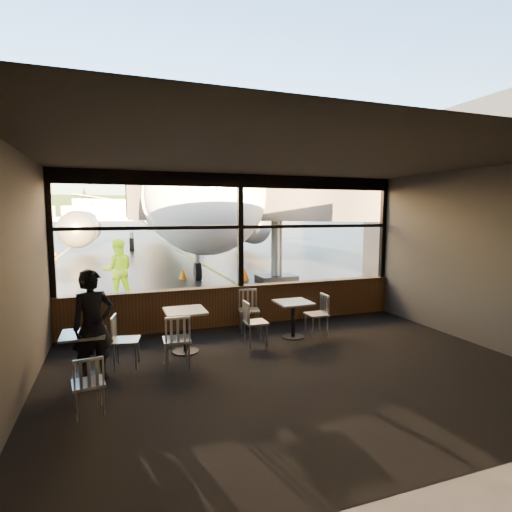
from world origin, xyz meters
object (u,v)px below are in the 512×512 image
cone_wing (53,251)px  airliner (167,165)px  jet_bridge (286,223)px  chair_near_w (256,323)px  chair_left_s (88,384)px  passenger (93,326)px  chair_mid_w (126,341)px  cafe_table_left (84,355)px  cafe_table_near (293,320)px  cone_nose (183,273)px  chair_mid_s (177,340)px  cone_extra (245,274)px  ground_crew (118,270)px  chair_near_e (317,315)px  chair_near_n (249,311)px  cafe_table_mid (185,331)px

cone_wing → airliner: bearing=4.1°
jet_bridge → chair_near_w: size_ratio=11.51×
chair_left_s → passenger: size_ratio=0.47×
chair_mid_w → cone_wing: (-3.79, 21.00, -0.18)m
cafe_table_left → cone_wing: cafe_table_left is taller
cafe_table_near → cone_nose: size_ratio=1.73×
chair_near_w → chair_mid_s: 1.76m
jet_bridge → chair_mid_w: 9.81m
cone_wing → cone_extra: (8.43, -13.25, -0.01)m
chair_near_w → passenger: bearing=-75.7°
passenger → cone_nose: 9.85m
cafe_table_left → chair_mid_w: 0.70m
chair_mid_s → cone_wing: 21.80m
chair_mid_w → cafe_table_left: bearing=-58.7°
cafe_table_left → ground_crew: ground_crew is taller
chair_near_e → passenger: 4.51m
jet_bridge → cafe_table_left: bearing=-132.1°
chair_near_n → chair_left_s: size_ratio=1.13×
chair_near_w → cone_nose: bearing=-179.7°
cone_nose → cone_wing: bearing=117.3°
cafe_table_mid → chair_near_n: 1.81m
chair_mid_s → cone_nose: chair_mid_s is taller
jet_bridge → chair_near_e: 7.47m
cone_extra → chair_near_e: bearing=-95.8°
cafe_table_near → chair_near_w: (-0.90, -0.18, 0.06)m
passenger → cafe_table_near: bearing=-7.6°
chair_near_n → cone_wing: chair_near_n is taller
cone_nose → cafe_table_left: bearing=-108.4°
chair_near_n → cone_extra: size_ratio=1.81×
cafe_table_mid → chair_left_s: bearing=-129.6°
cafe_table_near → cone_nose: (-0.94, 8.45, -0.16)m
cafe_table_near → cone_nose: cafe_table_near is taller
cafe_table_near → cafe_table_mid: bearing=-176.4°
cafe_table_mid → cafe_table_left: 1.82m
cafe_table_mid → chair_near_n: bearing=30.0°
chair_mid_s → chair_mid_w: (-0.81, 0.30, -0.02)m
chair_mid_s → jet_bridge: bearing=56.8°
chair_mid_s → cone_wing: chair_mid_s is taller
jet_bridge → chair_near_n: jet_bridge is taller
airliner → cone_nose: (-1.05, -12.56, -5.70)m
airliner → cone_wing: (-7.26, -0.52, -5.66)m
airliner → chair_near_n: airliner is taller
chair_near_e → chair_left_s: chair_near_e is taller
chair_mid_w → ground_crew: 5.48m
chair_mid_s → airliner: bearing=85.0°
airliner → chair_left_s: size_ratio=47.28×
cafe_table_left → chair_left_s: bearing=-84.3°
cafe_table_near → chair_near_w: chair_near_w is taller
airliner → cafe_table_mid: bearing=-94.2°
jet_bridge → ground_crew: size_ratio=5.53×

